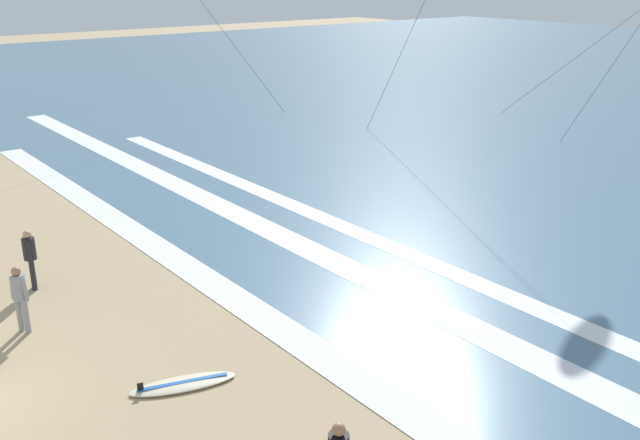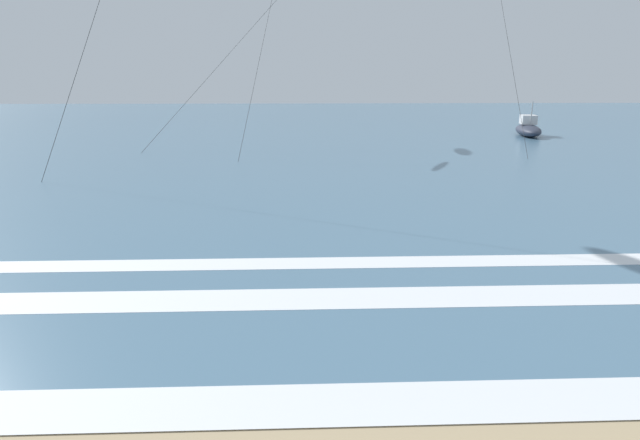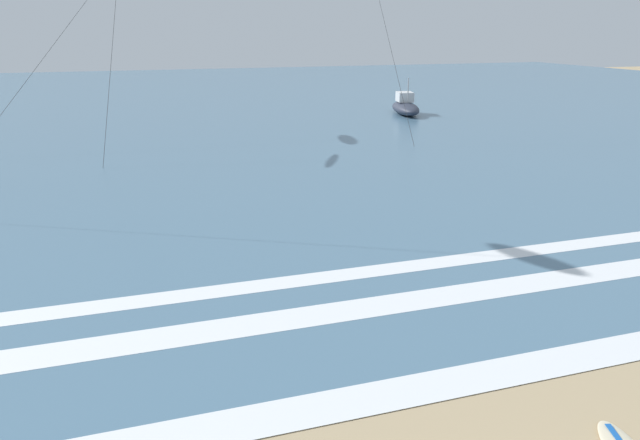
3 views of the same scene
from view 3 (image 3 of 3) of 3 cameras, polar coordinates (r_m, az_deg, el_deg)
ocean_surface at (r=53.91m, az=-13.49°, el=10.22°), size 140.00×90.00×0.01m
wave_foam_shoreline at (r=11.14m, az=0.05°, el=-16.89°), size 36.00×0.95×0.01m
wave_foam_mid_break at (r=14.66m, az=4.49°, el=-8.00°), size 55.46×1.01×0.01m
wave_foam_outer_break at (r=16.45m, az=2.25°, el=-5.05°), size 38.95×0.77×0.01m
offshore_boat at (r=47.26m, az=7.85°, el=10.26°), size 2.87×5.45×2.70m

